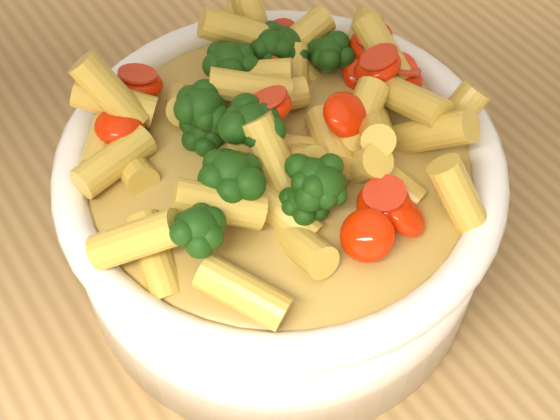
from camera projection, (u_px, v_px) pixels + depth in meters
table at (159, 337)px, 0.57m from camera, size 1.20×0.80×0.90m
serving_bowl at (280, 209)px, 0.45m from camera, size 0.24×0.24×0.10m
pasta_salad at (280, 133)px, 0.40m from camera, size 0.19×0.19×0.04m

